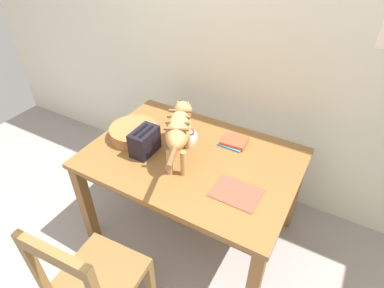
{
  "coord_description": "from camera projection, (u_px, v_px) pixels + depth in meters",
  "views": [
    {
      "loc": [
        0.82,
        -0.37,
        2.07
      ],
      "look_at": [
        0.03,
        1.03,
        0.85
      ],
      "focal_mm": 29.84,
      "sensor_mm": 36.0,
      "label": 1
    }
  ],
  "objects": [
    {
      "name": "wall_rear",
      "position": [
        240.0,
        44.0,
        2.3
      ],
      "size": [
        5.31,
        0.11,
        2.5
      ],
      "color": "silver",
      "rests_on": "ground_plane"
    },
    {
      "name": "dining_table",
      "position": [
        192.0,
        166.0,
        2.13
      ],
      "size": [
        1.36,
        0.95,
        0.75
      ],
      "color": "brown",
      "rests_on": "ground_plane"
    },
    {
      "name": "cat",
      "position": [
        179.0,
        128.0,
        1.93
      ],
      "size": [
        0.33,
        0.64,
        0.32
      ],
      "rotation": [
        0.0,
        0.0,
        0.42
      ],
      "color": "tan",
      "rests_on": "dining_table"
    },
    {
      "name": "saucer_bowl",
      "position": [
        183.0,
        137.0,
        2.22
      ],
      "size": [
        0.2,
        0.2,
        0.03
      ],
      "primitive_type": "cylinder",
      "color": "#B6B7B4",
      "rests_on": "dining_table"
    },
    {
      "name": "coffee_mug",
      "position": [
        184.0,
        130.0,
        2.18
      ],
      "size": [
        0.13,
        0.09,
        0.09
      ],
      "color": "#CD3C34",
      "rests_on": "saucer_bowl"
    },
    {
      "name": "magazine",
      "position": [
        236.0,
        193.0,
        1.81
      ],
      "size": [
        0.28,
        0.21,
        0.01
      ],
      "primitive_type": "cube",
      "rotation": [
        0.0,
        0.0,
        -0.02
      ],
      "color": "#E04633",
      "rests_on": "dining_table"
    },
    {
      "name": "book_stack",
      "position": [
        234.0,
        142.0,
        2.17
      ],
      "size": [
        0.18,
        0.15,
        0.03
      ],
      "color": "#3C87BD",
      "rests_on": "dining_table"
    },
    {
      "name": "wicker_basket",
      "position": [
        134.0,
        132.0,
        2.22
      ],
      "size": [
        0.34,
        0.34,
        0.08
      ],
      "color": "#A06737",
      "rests_on": "dining_table"
    },
    {
      "name": "toaster",
      "position": [
        145.0,
        141.0,
        2.06
      ],
      "size": [
        0.12,
        0.2,
        0.18
      ],
      "color": "black",
      "rests_on": "dining_table"
    },
    {
      "name": "wooden_chair_near",
      "position": [
        95.0,
        281.0,
        1.71
      ],
      "size": [
        0.45,
        0.45,
        0.92
      ],
      "rotation": [
        0.0,
        0.0,
        0.06
      ],
      "color": "brown",
      "rests_on": "ground_plane"
    }
  ]
}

